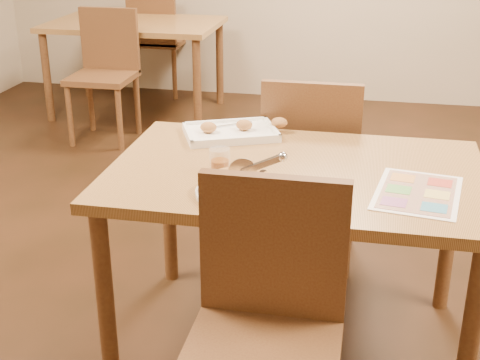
% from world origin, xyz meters
% --- Properties ---
extents(dining_table, '(1.30, 0.85, 0.72)m').
position_xyz_m(dining_table, '(0.00, 0.00, 0.63)').
color(dining_table, '#A67B42').
rests_on(dining_table, ground).
extents(chair_near, '(0.42, 0.42, 0.47)m').
position_xyz_m(chair_near, '(0.00, -0.60, 0.57)').
color(chair_near, brown).
rests_on(chair_near, ground).
extents(chair_far, '(0.42, 0.42, 0.47)m').
position_xyz_m(chair_far, '(-0.00, 0.60, 0.57)').
color(chair_far, brown).
rests_on(chair_far, ground).
extents(bg_table, '(1.30, 0.85, 0.72)m').
position_xyz_m(bg_table, '(-1.60, 2.80, 0.63)').
color(bg_table, '#A67B42').
rests_on(bg_table, ground).
extents(bg_chair_near, '(0.42, 0.42, 0.47)m').
position_xyz_m(bg_chair_near, '(-1.60, 2.20, 0.57)').
color(bg_chair_near, brown).
rests_on(bg_chair_near, ground).
extents(bg_chair_far, '(0.42, 0.42, 0.47)m').
position_xyz_m(bg_chair_far, '(-1.60, 3.30, 0.57)').
color(bg_chair_far, brown).
rests_on(bg_chair_far, ground).
extents(plate, '(0.31, 0.31, 0.02)m').
position_xyz_m(plate, '(-0.15, -0.25, 0.73)').
color(plate, white).
rests_on(plate, dining_table).
extents(pizza, '(0.26, 0.26, 0.04)m').
position_xyz_m(pizza, '(-0.15, -0.25, 0.75)').
color(pizza, '#C48043').
rests_on(pizza, plate).
extents(pizza_cutter, '(0.17, 0.06, 0.10)m').
position_xyz_m(pizza_cutter, '(-0.10, -0.24, 0.81)').
color(pizza_cutter, silver).
rests_on(pizza_cutter, pizza).
extents(appetizer_tray, '(0.43, 0.37, 0.06)m').
position_xyz_m(appetizer_tray, '(-0.29, 0.31, 0.74)').
color(appetizer_tray, white).
rests_on(appetizer_tray, dining_table).
extents(glass_tumbler, '(0.07, 0.07, 0.09)m').
position_xyz_m(glass_tumbler, '(-0.25, -0.09, 0.76)').
color(glass_tumbler, '#7A3909').
rests_on(glass_tumbler, dining_table).
extents(menu, '(0.31, 0.40, 0.00)m').
position_xyz_m(menu, '(0.41, -0.13, 0.72)').
color(menu, white).
rests_on(menu, dining_table).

